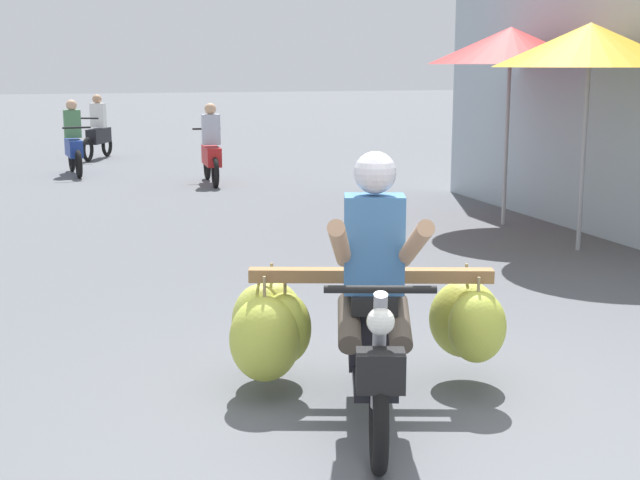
# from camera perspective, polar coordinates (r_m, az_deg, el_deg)

# --- Properties ---
(ground_plane) EXTENTS (120.00, 120.00, 0.00)m
(ground_plane) POSITION_cam_1_polar(r_m,az_deg,el_deg) (4.86, 6.78, -13.66)
(ground_plane) COLOR #56595E
(motorbike_main_loaded) EXTENTS (1.87, 1.98, 1.58)m
(motorbike_main_loaded) POSITION_cam_1_polar(r_m,az_deg,el_deg) (5.38, 2.04, -5.25)
(motorbike_main_loaded) COLOR black
(motorbike_main_loaded) RESTS_ON ground
(motorbike_distant_ahead_left) EXTENTS (0.50, 1.62, 1.40)m
(motorbike_distant_ahead_left) POSITION_cam_1_polar(r_m,az_deg,el_deg) (15.26, -7.12, 5.75)
(motorbike_distant_ahead_left) COLOR black
(motorbike_distant_ahead_left) RESTS_ON ground
(motorbike_distant_ahead_right) EXTENTS (0.83, 1.50, 1.40)m
(motorbike_distant_ahead_right) POSITION_cam_1_polar(r_m,az_deg,el_deg) (19.90, -14.28, 6.79)
(motorbike_distant_ahead_right) COLOR black
(motorbike_distant_ahead_right) RESTS_ON ground
(motorbike_distant_far_ahead) EXTENTS (0.50, 1.62, 1.40)m
(motorbike_distant_far_ahead) POSITION_cam_1_polar(r_m,az_deg,el_deg) (17.13, -15.77, 6.02)
(motorbike_distant_far_ahead) COLOR black
(motorbike_distant_far_ahead) RESTS_ON ground
(market_umbrella_near_shop) EXTENTS (2.06, 2.06, 2.51)m
(market_umbrella_near_shop) POSITION_cam_1_polar(r_m,az_deg,el_deg) (11.45, 12.32, 12.28)
(market_umbrella_near_shop) COLOR #99999E
(market_umbrella_near_shop) RESTS_ON ground
(market_umbrella_further_along) EXTENTS (2.09, 2.09, 2.49)m
(market_umbrella_further_along) POSITION_cam_1_polar(r_m,az_deg,el_deg) (10.03, 17.21, 12.05)
(market_umbrella_further_along) COLOR #99999E
(market_umbrella_further_along) RESTS_ON ground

